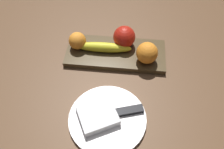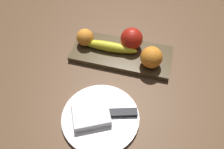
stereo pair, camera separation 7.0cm
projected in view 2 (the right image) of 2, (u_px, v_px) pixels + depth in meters
ground_plane at (110, 52)px, 0.83m from camera, size 2.40×2.40×0.00m
fruit_tray at (121, 54)px, 0.81m from camera, size 0.34×0.15×0.02m
apple at (132, 39)px, 0.79m from camera, size 0.08×0.08×0.08m
banana at (108, 46)px, 0.80m from camera, size 0.20×0.04×0.03m
orange_near_apple at (151, 57)px, 0.74m from camera, size 0.07×0.07×0.07m
orange_near_banana at (85, 38)px, 0.81m from camera, size 0.06×0.06×0.06m
dinner_plate at (100, 118)px, 0.66m from camera, size 0.22×0.22×0.01m
folded_napkin at (91, 112)px, 0.65m from camera, size 0.13×0.13×0.02m
knife at (116, 113)px, 0.66m from camera, size 0.18×0.07×0.01m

